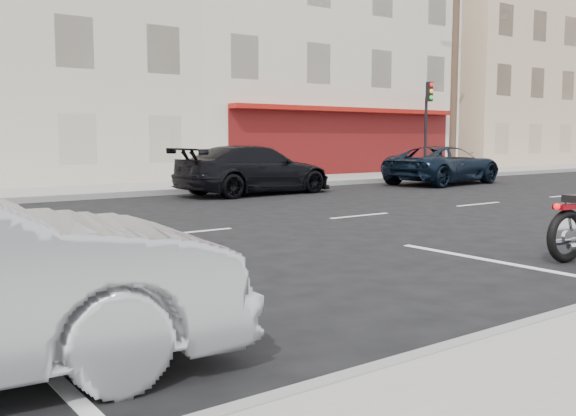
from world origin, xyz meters
The scene contains 9 objects.
ground centered at (0.00, 0.00, 0.00)m, with size 120.00×120.00×0.00m, color black.
curb_near centered at (-5.00, -7.00, 0.08)m, with size 80.00×0.12×0.16m, color gray.
bldg_corner centered at (11.00, 16.30, 6.25)m, with size 14.00×12.00×12.50m, color beige.
bldg_far_east centered at (26.00, 16.30, 5.50)m, with size 12.00×12.00×11.00m, color tan.
utility_pole centered at (15.50, 8.60, 4.74)m, with size 1.80×0.30×9.00m.
traffic_light centered at (13.50, 8.33, 2.56)m, with size 0.26×0.30×3.80m.
fire_hydrant centered at (12.00, 8.50, 0.53)m, with size 0.20×0.20×0.72m.
suv_far centered at (10.83, 5.16, 0.67)m, with size 2.24×4.86×1.35m, color black.
car_far centered at (3.12, 5.71, 0.71)m, with size 1.99×4.91×1.42m, color black.
Camera 1 is at (-7.23, -9.92, 1.64)m, focal length 40.00 mm.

